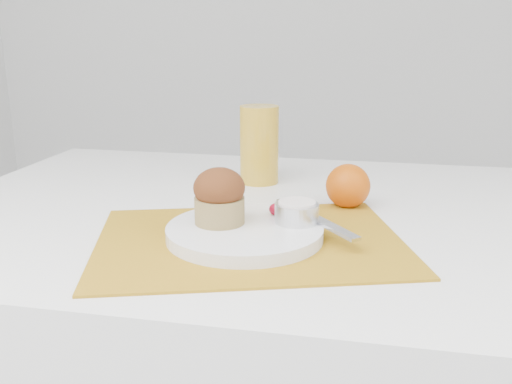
% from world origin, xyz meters
% --- Properties ---
extents(placemat, '(0.50, 0.43, 0.00)m').
position_xyz_m(placemat, '(-0.02, -0.11, 0.75)').
color(placemat, '#AB7917').
rests_on(placemat, table).
extents(plate, '(0.23, 0.23, 0.02)m').
position_xyz_m(plate, '(-0.03, -0.10, 0.76)').
color(plate, white).
rests_on(plate, placemat).
extents(ramekin, '(0.07, 0.07, 0.03)m').
position_xyz_m(ramekin, '(0.04, -0.07, 0.79)').
color(ramekin, silver).
rests_on(ramekin, plate).
extents(cream, '(0.07, 0.07, 0.01)m').
position_xyz_m(cream, '(0.04, -0.07, 0.80)').
color(cream, white).
rests_on(cream, ramekin).
extents(raspberry_near, '(0.02, 0.02, 0.02)m').
position_xyz_m(raspberry_near, '(0.01, -0.04, 0.78)').
color(raspberry_near, '#610210').
rests_on(raspberry_near, plate).
extents(raspberry_far, '(0.02, 0.02, 0.02)m').
position_xyz_m(raspberry_far, '(0.02, -0.07, 0.78)').
color(raspberry_far, '#5C0203').
rests_on(raspberry_far, plate).
extents(butter_knife, '(0.14, 0.17, 0.01)m').
position_xyz_m(butter_knife, '(0.07, -0.05, 0.77)').
color(butter_knife, silver).
rests_on(butter_knife, plate).
extents(orange, '(0.07, 0.07, 0.07)m').
position_xyz_m(orange, '(0.11, 0.09, 0.79)').
color(orange, '#C85207').
rests_on(orange, table).
extents(juice_glass, '(0.08, 0.08, 0.15)m').
position_xyz_m(juice_glass, '(-0.07, 0.22, 0.83)').
color(juice_glass, gold).
rests_on(juice_glass, table).
extents(muffin, '(0.08, 0.08, 0.08)m').
position_xyz_m(muffin, '(-0.07, -0.10, 0.81)').
color(muffin, '#9E854C').
rests_on(muffin, plate).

